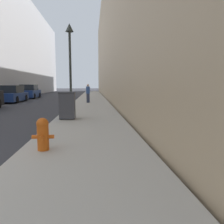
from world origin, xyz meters
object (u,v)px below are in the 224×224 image
at_px(parked_sedan_far, 29,92).
at_px(pedestrian_on_sidewalk, 88,93).
at_px(fire_hydrant, 43,133).
at_px(lamppost, 70,53).
at_px(trash_bin, 67,105).
at_px(parked_sedan_near, 12,95).

distance_m(parked_sedan_far, pedestrian_on_sidewalk, 11.28).
height_order(fire_hydrant, lamppost, lamppost).
xyz_separation_m(parked_sedan_far, pedestrian_on_sidewalk, (7.31, -8.59, 0.15)).
height_order(trash_bin, parked_sedan_far, parked_sedan_far).
bearing_deg(pedestrian_on_sidewalk, parked_sedan_near, 159.84).
bearing_deg(parked_sedan_near, fire_hydrant, -68.35).
distance_m(trash_bin, parked_sedan_near, 13.37).
relative_size(fire_hydrant, pedestrian_on_sidewalk, 0.48).
bearing_deg(lamppost, fire_hydrant, -88.69).
bearing_deg(pedestrian_on_sidewalk, trash_bin, -94.50).
bearing_deg(parked_sedan_far, lamppost, -65.01).
bearing_deg(fire_hydrant, lamppost, 91.31).
bearing_deg(parked_sedan_near, parked_sedan_far, 90.73).
distance_m(fire_hydrant, parked_sedan_near, 17.60).
bearing_deg(parked_sedan_far, pedestrian_on_sidewalk, -49.63).
height_order(lamppost, pedestrian_on_sidewalk, lamppost).
relative_size(trash_bin, lamppost, 0.23).
xyz_separation_m(lamppost, pedestrian_on_sidewalk, (0.94, 5.07, -2.64)).
relative_size(parked_sedan_far, pedestrian_on_sidewalk, 2.59).
xyz_separation_m(trash_bin, parked_sedan_far, (-6.60, 17.61, 0.02)).
relative_size(fire_hydrant, parked_sedan_far, 0.19).
distance_m(lamppost, parked_sedan_near, 10.36).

